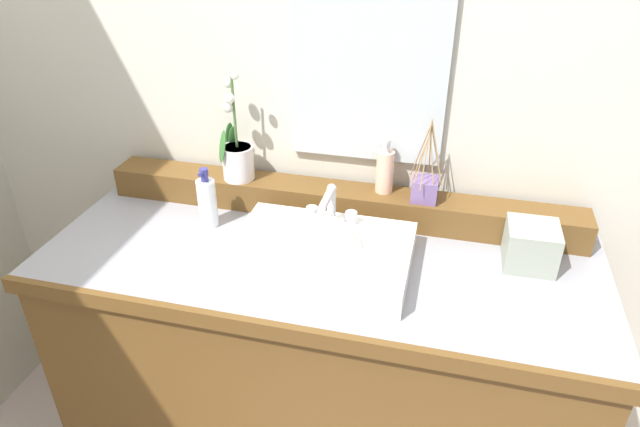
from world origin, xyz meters
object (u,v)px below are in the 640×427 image
object	(u,v)px
sink_basin	(320,256)
reed_diffuser	(425,188)
tissue_box	(531,246)
lotion_bottle	(207,202)
potted_plant	(237,154)
soap_dispenser	(385,170)

from	to	relation	value
sink_basin	reed_diffuser	xyz separation A→B (m)	(0.24, 0.27, 0.09)
reed_diffuser	tissue_box	world-z (taller)	reed_diffuser
tissue_box	sink_basin	bearing A→B (deg)	-163.67
lotion_bottle	tissue_box	bearing A→B (deg)	1.57
potted_plant	reed_diffuser	xyz separation A→B (m)	(0.56, -0.00, -0.04)
tissue_box	lotion_bottle	bearing A→B (deg)	-178.43
potted_plant	tissue_box	world-z (taller)	potted_plant
potted_plant	lotion_bottle	xyz separation A→B (m)	(-0.04, -0.14, -0.09)
soap_dispenser	tissue_box	distance (m)	0.45
lotion_bottle	tissue_box	size ratio (longest dim) A/B	1.41
soap_dispenser	potted_plant	bearing A→B (deg)	-176.87
soap_dispenser	lotion_bottle	size ratio (longest dim) A/B	0.89
potted_plant	lotion_bottle	world-z (taller)	potted_plant
potted_plant	soap_dispenser	bearing A→B (deg)	3.13
potted_plant	sink_basin	bearing A→B (deg)	-39.94
reed_diffuser	lotion_bottle	distance (m)	0.62
sink_basin	potted_plant	xyz separation A→B (m)	(-0.33, 0.27, 0.13)
soap_dispenser	sink_basin	bearing A→B (deg)	-111.32
soap_dispenser	tissue_box	bearing A→B (deg)	-19.43
reed_diffuser	lotion_bottle	bearing A→B (deg)	-166.55
soap_dispenser	reed_diffuser	bearing A→B (deg)	-11.56
sink_basin	lotion_bottle	size ratio (longest dim) A/B	2.51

